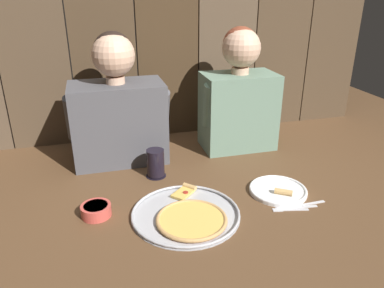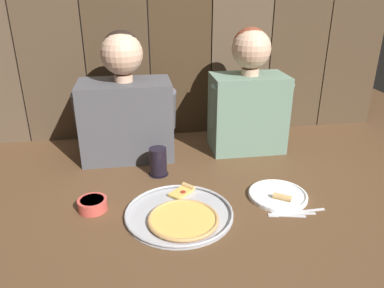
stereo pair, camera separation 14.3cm
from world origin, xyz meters
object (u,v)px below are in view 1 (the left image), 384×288
Objects in this scene: dinner_plate at (278,190)px; diner_right at (239,95)px; diner_left at (118,108)px; dipping_bowl at (96,210)px; pizza_tray at (188,215)px; drinking_glass at (156,163)px.

diner_right is (0.01, 0.47, 0.25)m from dinner_plate.
diner_left reaches higher than dinner_plate.
dipping_bowl is 0.86m from diner_right.
pizza_tray is at bearing -169.03° from dinner_plate.
diner_right is at bearing 25.14° from drinking_glass.
dinner_plate is at bearing -39.84° from diner_left.
dipping_bowl is (-0.31, 0.10, 0.01)m from pizza_tray.
pizza_tray is at bearing -71.92° from diner_left.
drinking_glass reaches higher than dipping_bowl.
diner_right reaches higher than drinking_glass.
drinking_glass is at bearing -154.86° from diner_right.
diner_right reaches higher than pizza_tray.
pizza_tray is 3.65× the size of dipping_bowl.
dinner_plate is (0.38, 0.07, -0.00)m from pizza_tray.
diner_left is at bearing 73.81° from dipping_bowl.
dipping_bowl is 0.18× the size of diner_right.
dinner_plate reaches higher than pizza_tray.
dipping_bowl is at bearing -137.11° from drinking_glass.
drinking_glass is 0.21× the size of diner_right.
drinking_glass is 0.31m from diner_left.
diner_right is (0.57, -0.00, 0.01)m from diner_left.
drinking_glass is (-0.44, 0.26, 0.05)m from dinner_plate.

